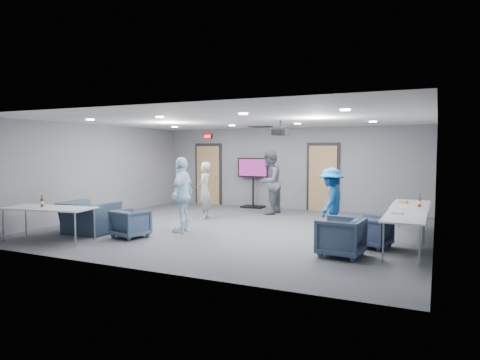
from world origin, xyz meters
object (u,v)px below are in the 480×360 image
at_px(person_a, 204,191).
at_px(chair_front_a, 131,224).
at_px(tv_stand, 253,180).
at_px(chair_front_b, 89,217).
at_px(person_c, 182,195).
at_px(person_b, 269,182).
at_px(table_front_left, 49,209).
at_px(chair_right_c, 341,237).
at_px(bottle_right, 419,202).
at_px(person_d, 331,202).
at_px(table_right_b, 405,218).
at_px(projector, 281,132).
at_px(bottle_front, 42,202).
at_px(table_right_a, 411,206).
at_px(chair_right_b, 371,232).

distance_m(person_a, chair_front_a, 3.01).
bearing_deg(tv_stand, chair_front_b, -107.06).
bearing_deg(person_c, chair_front_b, -70.34).
bearing_deg(person_b, tv_stand, -134.72).
bearing_deg(table_front_left, person_a, 58.46).
bearing_deg(chair_right_c, bottle_right, 155.11).
relative_size(person_d, table_right_b, 0.87).
bearing_deg(chair_front_a, tv_stand, -84.42).
height_order(table_right_b, projector, projector).
distance_m(person_a, bottle_front, 4.35).
bearing_deg(chair_right_c, chair_front_a, -81.29).
height_order(chair_right_c, bottle_front, bottle_front).
xyz_separation_m(person_c, table_right_b, (5.00, -0.08, -0.21)).
relative_size(table_right_a, projector, 4.97).
distance_m(person_d, bottle_front, 6.42).
relative_size(person_c, bottle_front, 6.71).
bearing_deg(chair_front_b, table_right_b, -171.78).
xyz_separation_m(person_c, chair_front_b, (-1.91, -1.08, -0.52)).
bearing_deg(projector, bottle_right, 3.54).
relative_size(chair_front_a, chair_front_b, 0.61).
distance_m(bottle_front, bottle_right, 8.23).
bearing_deg(person_d, table_right_a, 118.00).
bearing_deg(bottle_front, chair_front_a, 31.96).
bearing_deg(projector, table_front_left, -136.17).
relative_size(person_d, table_front_left, 0.76).
height_order(person_d, projector, projector).
height_order(person_d, chair_front_a, person_d).
distance_m(person_d, projector, 2.13).
bearing_deg(person_c, table_right_a, 100.16).
distance_m(person_d, table_front_left, 6.26).
bearing_deg(table_right_b, chair_right_b, 64.72).
xyz_separation_m(chair_front_b, table_front_left, (-0.17, -1.00, 0.31)).
xyz_separation_m(chair_right_b, projector, (-2.36, 1.13, 2.08)).
bearing_deg(person_a, tv_stand, 160.17).
relative_size(chair_front_b, table_right_b, 0.64).
height_order(table_right_b, tv_stand, tv_stand).
relative_size(person_d, table_right_a, 0.82).
xyz_separation_m(person_b, chair_front_b, (-2.79, -4.61, -0.60)).
height_order(person_b, chair_right_c, person_b).
height_order(chair_front_b, table_right_b, chair_front_b).
distance_m(chair_front_b, bottle_right, 7.53).
height_order(chair_front_a, table_right_b, table_right_b).
bearing_deg(chair_front_b, chair_right_b, -168.22).
xyz_separation_m(chair_right_b, bottle_right, (0.85, 1.13, 0.52)).
xyz_separation_m(person_a, bottle_right, (5.67, -0.53, 0.02)).
bearing_deg(person_d, table_front_left, -57.57).
distance_m(person_b, table_right_a, 4.48).
bearing_deg(person_c, chair_right_c, 68.67).
bearing_deg(person_b, chair_front_a, -15.22).
height_order(chair_right_b, chair_front_b, chair_front_b).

